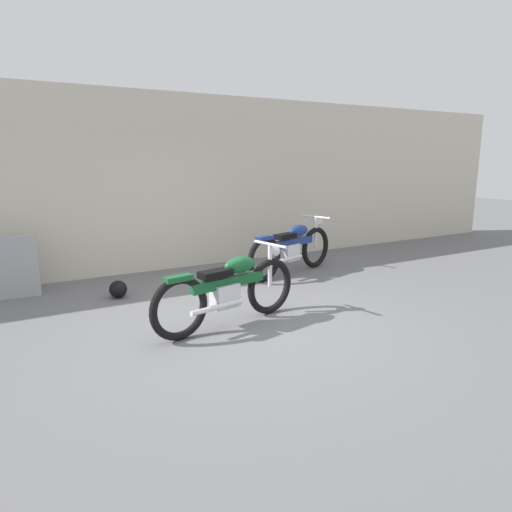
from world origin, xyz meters
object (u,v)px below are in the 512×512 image
stone_marker (14,267)px  helmet (118,289)px  motorcycle_green (229,289)px  motorcycle_blue (292,248)px

stone_marker → helmet: bearing=-31.2°
stone_marker → motorcycle_green: 3.47m
stone_marker → motorcycle_blue: motorcycle_blue is taller
motorcycle_green → stone_marker: bearing=119.3°
stone_marker → helmet: 1.57m
motorcycle_blue → motorcycle_green: size_ratio=1.01×
motorcycle_green → helmet: bearing=106.0°
motorcycle_blue → motorcycle_green: (-2.11, -1.76, -0.01)m
helmet → motorcycle_blue: 3.08m
stone_marker → motorcycle_blue: bearing=-11.2°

